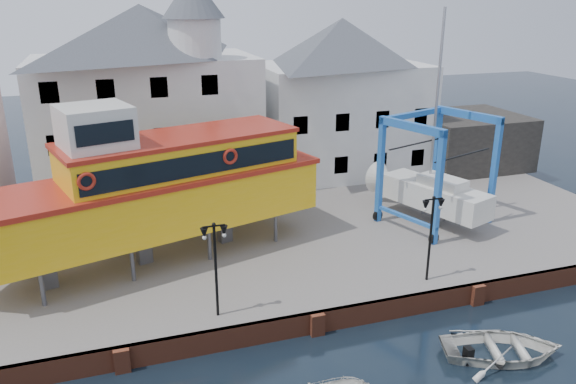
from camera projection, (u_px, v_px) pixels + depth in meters
name	position (u px, v px, depth m)	size (l,w,h in m)	color
ground	(317.00, 334.00, 24.01)	(140.00, 140.00, 0.00)	black
hardstanding	(252.00, 228.00, 33.71)	(44.00, 22.00, 1.00)	slate
quay_wall	(316.00, 322.00, 23.94)	(44.00, 0.47, 1.00)	brown
building_white_main	(149.00, 98.00, 36.64)	(14.00, 8.30, 14.00)	white
building_white_right	(340.00, 97.00, 41.50)	(12.00, 8.00, 11.20)	white
shed_dark	(467.00, 140.00, 43.84)	(8.00, 7.00, 4.00)	black
lamp_post_left	(215.00, 246.00, 22.53)	(1.12, 0.32, 4.20)	black
lamp_post_right	(432.00, 217.00, 25.47)	(1.12, 0.32, 4.20)	black
tour_boat	(139.00, 190.00, 27.04)	(19.11, 9.42, 8.11)	#59595E
travel_lift	(425.00, 186.00, 33.24)	(6.80, 8.25, 12.13)	#216BA5
motorboat_b	(501.00, 356.00, 22.52)	(3.41, 4.78, 0.99)	silver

